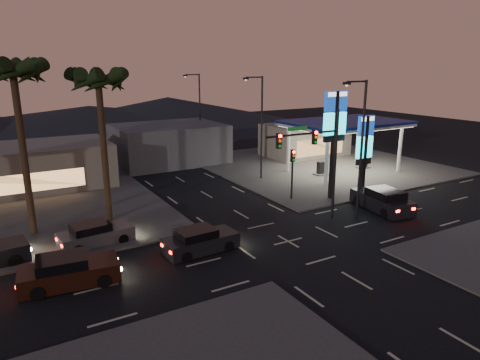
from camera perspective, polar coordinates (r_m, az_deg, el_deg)
ground at (r=27.93m, az=6.44°, el=-8.14°), size 140.00×140.00×0.00m
corner_lot_ne at (r=49.43m, az=10.33°, el=2.04°), size 24.00×24.00×0.12m
gas_station at (r=45.65m, az=13.90°, el=7.19°), size 12.20×8.20×5.47m
convenience_store at (r=54.08m, az=8.62°, el=5.32°), size 10.00×6.00×4.00m
pylon_sign_tall at (r=35.68m, az=12.52°, el=7.34°), size 2.20×0.35×9.00m
pylon_sign_short at (r=36.98m, az=16.29°, el=4.62°), size 1.60×0.35×7.00m
traffic_signal_mast at (r=30.16m, az=10.23°, el=3.86°), size 6.10×0.39×8.00m
pedestal_signal at (r=35.51m, az=7.02°, el=1.85°), size 0.32×0.39×4.30m
streetlight_near at (r=31.42m, az=15.69°, el=4.89°), size 2.14×0.25×10.00m
streetlight_mid at (r=41.41m, az=2.68°, el=7.74°), size 2.14×0.25×10.00m
streetlight_far at (r=53.63m, az=-5.57°, el=9.34°), size 2.14×0.25×10.00m
palm_a at (r=30.72m, az=-18.31°, el=11.46°), size 4.41×4.41×10.86m
palm_b at (r=30.03m, az=-27.91°, el=11.47°), size 4.41×4.41×11.46m
building_far_west at (r=43.43m, az=-27.54°, el=1.41°), size 16.00×8.00×4.00m
building_far_mid at (r=50.44m, az=-9.47°, el=4.82°), size 12.00×9.00×4.40m
hill_right at (r=86.49m, az=-9.56°, el=9.19°), size 50.00×50.00×5.00m
hill_center at (r=82.45m, az=-19.40°, el=7.93°), size 60.00×60.00×4.00m
car_lane_a_front at (r=26.16m, az=-5.40°, el=-8.09°), size 4.70×2.15×1.50m
car_lane_a_mid at (r=23.99m, az=-21.94°, el=-11.27°), size 5.12×2.54×1.62m
car_lane_b_front at (r=28.48m, az=-18.78°, el=-6.92°), size 4.71×2.34×1.49m
suv_station at (r=35.03m, az=18.47°, el=-2.58°), size 2.99×5.53×1.76m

